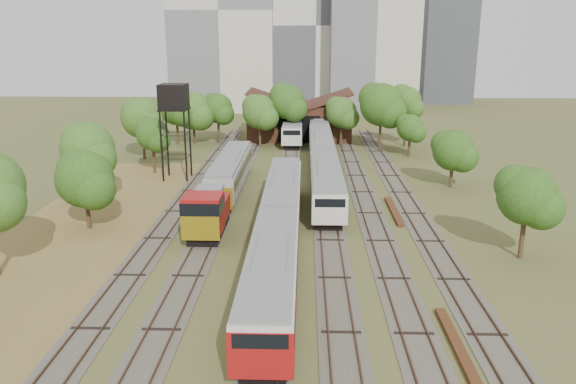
{
  "coord_description": "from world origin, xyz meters",
  "views": [
    {
      "loc": [
        -0.08,
        -31.89,
        15.82
      ],
      "look_at": [
        -1.56,
        15.97,
        2.5
      ],
      "focal_mm": 35.0,
      "sensor_mm": 36.0,
      "label": 1
    }
  ],
  "objects_px": {
    "railcar_red_set": "(279,229)",
    "water_tower": "(174,99)",
    "shunter_locomotive": "(207,214)",
    "railcar_green_set": "(321,150)"
  },
  "relations": [
    {
      "from": "railcar_red_set",
      "to": "water_tower",
      "type": "relative_size",
      "value": 3.21
    },
    {
      "from": "shunter_locomotive",
      "to": "water_tower",
      "type": "bearing_deg",
      "value": 109.35
    },
    {
      "from": "railcar_red_set",
      "to": "railcar_green_set",
      "type": "relative_size",
      "value": 0.66
    },
    {
      "from": "railcar_red_set",
      "to": "shunter_locomotive",
      "type": "relative_size",
      "value": 4.27
    },
    {
      "from": "railcar_red_set",
      "to": "shunter_locomotive",
      "type": "height_order",
      "value": "shunter_locomotive"
    },
    {
      "from": "water_tower",
      "to": "railcar_green_set",
      "type": "bearing_deg",
      "value": 24.62
    },
    {
      "from": "railcar_green_set",
      "to": "water_tower",
      "type": "bearing_deg",
      "value": -155.38
    },
    {
      "from": "railcar_red_set",
      "to": "railcar_green_set",
      "type": "bearing_deg",
      "value": 82.52
    },
    {
      "from": "railcar_red_set",
      "to": "water_tower",
      "type": "height_order",
      "value": "water_tower"
    },
    {
      "from": "railcar_red_set",
      "to": "shunter_locomotive",
      "type": "bearing_deg",
      "value": 147.93
    }
  ]
}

